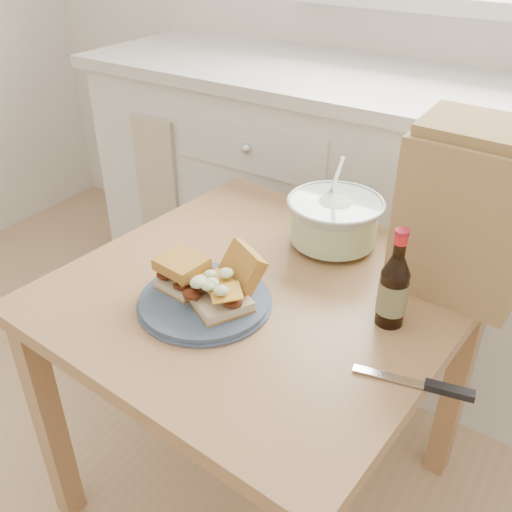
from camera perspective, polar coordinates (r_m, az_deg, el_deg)
The scene contains 9 objects.
cabinet_run at distance 1.98m, azimuth 16.43°, elevation 2.59°, with size 2.50×0.64×0.94m.
dining_table at distance 1.31m, azimuth 0.53°, elevation -6.60°, with size 0.88×0.88×0.68m.
plate at distance 1.19m, azimuth -5.15°, elevation -4.49°, with size 0.27×0.27×0.02m, color #3F4F67.
sandwich_left at distance 1.21m, azimuth -7.38°, elevation -1.65°, with size 0.10×0.09×0.07m.
sandwich_right at distance 1.16m, azimuth -2.97°, elevation -2.96°, with size 0.15×0.20×0.10m.
coleslaw_bowl at distance 1.38m, azimuth 7.81°, elevation 3.28°, with size 0.23×0.23×0.23m.
beer_bottle at distance 1.13m, azimuth 13.57°, elevation -3.27°, with size 0.06×0.06×0.21m.
knife at distance 1.05m, azimuth 17.33°, elevation -12.37°, with size 0.21×0.06×0.01m.
paper_bag at distance 1.23m, azimuth 20.42°, elevation 3.53°, with size 0.26×0.17×0.34m, color #A88351.
Camera 1 is at (0.45, 0.01, 1.40)m, focal length 40.00 mm.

